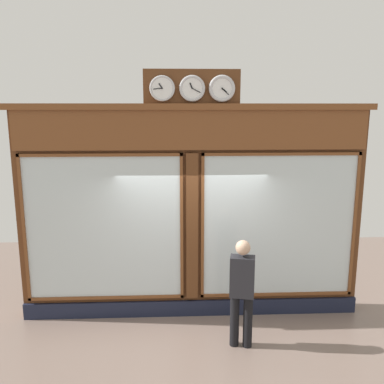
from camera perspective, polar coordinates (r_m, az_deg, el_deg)
shop_facade at (r=7.09m, az=-0.04°, el=-2.67°), size 5.92×0.42×4.18m
pedestrian at (r=6.41m, az=6.87°, el=-13.08°), size 0.40×0.29×1.69m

